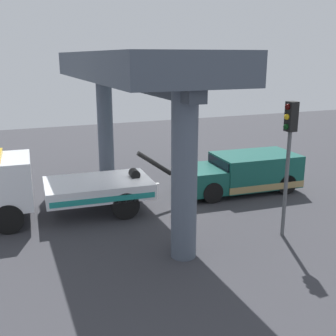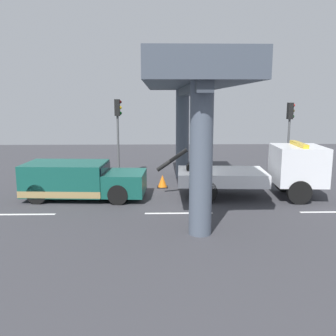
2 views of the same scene
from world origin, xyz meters
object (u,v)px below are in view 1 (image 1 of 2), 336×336
tow_truck_white (44,185)px  traffic_cone_orange (183,211)px  traffic_light_near (289,140)px  towed_van_green (243,173)px

tow_truck_white → traffic_cone_orange: 5.03m
traffic_light_near → traffic_cone_orange: size_ratio=6.95×
traffic_cone_orange → towed_van_green: bearing=-152.2°
traffic_cone_orange → tow_truck_white: bearing=-23.7°
tow_truck_white → traffic_cone_orange: (-4.53, 1.99, -0.91)m
towed_van_green → traffic_cone_orange: towed_van_green is taller
tow_truck_white → traffic_light_near: 8.48m
traffic_cone_orange → traffic_light_near: bearing=133.9°
towed_van_green → traffic_light_near: (1.28, 4.44, 2.37)m
tow_truck_white → towed_van_green: (-8.21, 0.05, -0.42)m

